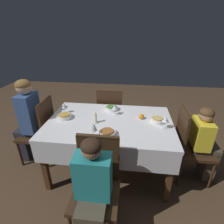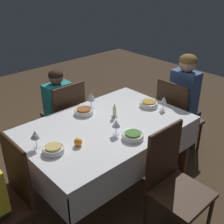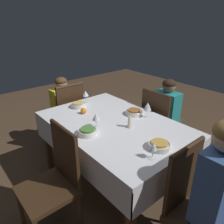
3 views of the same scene
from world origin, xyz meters
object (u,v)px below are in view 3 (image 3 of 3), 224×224
Objects in this scene: chair_east at (68,113)px; person_child_yellow at (61,107)px; chair_west at (195,205)px; chair_north at (55,178)px; candle_centerpiece at (129,122)px; orange_fruit at (83,111)px; wine_glass_south at (148,107)px; person_child_teal at (169,115)px; wine_glass_north at (96,118)px; chair_south at (160,124)px; wine_glass_west at (153,147)px; bowl_south at (134,112)px; dining_table at (114,130)px; bowl_east at (78,105)px; wine_glass_east at (85,94)px; bowl_west at (159,145)px; bowl_north at (87,131)px; person_adult_denim at (222,199)px.

person_child_yellow is at bearing -90.00° from chair_east.
chair_north is at bearing 125.25° from chair_west.
orange_fruit is (0.55, 0.17, -0.02)m from candle_centerpiece.
wine_glass_south is at bearing 107.37° from chair_east.
orange_fruit is (0.47, -0.62, 0.28)m from chair_north.
wine_glass_north is at bearing 86.28° from person_child_teal.
person_child_teal reaches higher than chair_south.
wine_glass_west is 0.80m from bowl_south.
person_child_yellow reaches higher than chair_south.
chair_north is at bearing 92.10° from person_child_teal.
chair_west and chair_east have the same top height.
person_child_teal is at bearing 44.33° from chair_west.
chair_south is at bearing -94.41° from wine_glass_north.
chair_west reaches higher than dining_table.
dining_table is 11.18× the size of candle_centerpiece.
bowl_south is at bearing -147.86° from bowl_east.
bowl_east reaches higher than dining_table.
wine_glass_east is 1.10× the size of candle_centerpiece.
bowl_south is at bearing -27.97° from bowl_west.
bowl_east is at bearing -13.93° from wine_glass_north.
chair_west is at bearing 139.72° from chair_south.
bowl_north is at bearing 15.50° from wine_glass_west.
chair_west is 5.05× the size of bowl_west.
person_child_teal is at bearing -80.74° from candle_centerpiece.
person_adult_denim reaches higher than chair_east.
wine_glass_east reaches higher than bowl_south.
person_child_teal is (-1.19, -0.89, 0.03)m from person_child_yellow.
person_adult_denim is 8.86× the size of candle_centerpiece.
dining_table is 1.61× the size of chair_south.
person_child_teal reaches higher than wine_glass_south.
chair_south is 1.40m from person_adult_denim.
person_adult_denim reaches higher than wine_glass_south.
dining_table is 23.10× the size of orange_fruit.
chair_east reaches higher than wine_glass_east.
chair_west reaches higher than orange_fruit.
person_adult_denim is 1.22× the size of person_child_yellow.
bowl_west is (0.41, -0.07, 0.27)m from chair_west.
orange_fruit is at bearing 90.80° from person_adult_denim.
orange_fruit is at bearing 5.58° from bowl_west.
wine_glass_west is at bearing 177.20° from orange_fruit.
person_adult_denim reaches higher than chair_north.
chair_south is 5.22× the size of bowl_north.
bowl_west is 1.36× the size of wine_glass_north.
wine_glass_west is 0.82× the size of bowl_east.
person_adult_denim is 7.15× the size of bowl_east.
dining_table is at bearing -14.21° from wine_glass_west.
candle_centerpiece is at bearing -171.63° from bowl_east.
person_child_yellow is at bearing -10.09° from wine_glass_north.
person_adult_denim is 8.06× the size of wine_glass_east.
chair_south is at bearing 53.95° from person_adult_denim.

